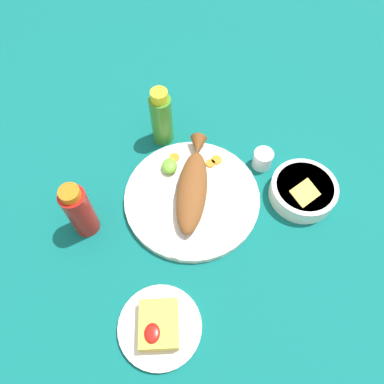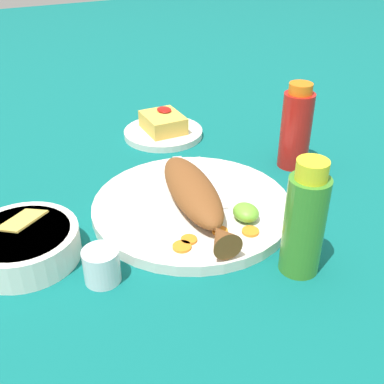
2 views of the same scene
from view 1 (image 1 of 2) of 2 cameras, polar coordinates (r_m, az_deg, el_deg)
The scene contains 16 objects.
ground_plane at distance 0.93m, azimuth 0.00°, elevation -1.17°, with size 4.00×4.00×0.00m, color #0C605B.
main_plate at distance 0.92m, azimuth 0.00°, elevation -0.90°, with size 0.33×0.33×0.02m, color silver.
fried_fish at distance 0.90m, azimuth 0.10°, elevation 0.93°, with size 0.28×0.10×0.05m.
fork_near at distance 0.87m, azimuth -1.18°, elevation -5.31°, with size 0.18×0.07×0.00m.
fork_far at distance 0.88m, azimuth -3.81°, elevation -4.14°, with size 0.18×0.05×0.00m.
carrot_slice_near at distance 0.97m, azimuth 3.76°, elevation 4.91°, with size 0.03×0.03×0.00m, color orange.
carrot_slice_mid at distance 0.96m, azimuth 2.84°, elevation 4.37°, with size 0.02×0.02×0.00m, color orange.
carrot_slice_far at distance 0.97m, azimuth -2.71°, elevation 5.29°, with size 0.03×0.03×0.00m, color orange.
carrot_slice_extra at distance 0.96m, azimuth -0.42°, elevation 4.33°, with size 0.02×0.02×0.00m, color orange.
lime_wedge_main at distance 0.94m, azimuth -3.45°, elevation 3.94°, with size 0.05×0.04×0.03m, color #6BB233.
hot_sauce_bottle_red at distance 0.86m, azimuth -16.76°, elevation -2.77°, with size 0.06×0.06×0.17m.
hot_sauce_bottle_green at distance 0.97m, azimuth -4.67°, elevation 11.20°, with size 0.06×0.06×0.17m.
salt_cup at distance 0.98m, azimuth 10.67°, elevation 4.84°, with size 0.05×0.05×0.05m.
side_plate_fries at distance 0.82m, azimuth -4.91°, elevation -19.81°, with size 0.17×0.17×0.01m, color silver.
fries_pile at distance 0.79m, azimuth -5.08°, elevation -19.52°, with size 0.09×0.08×0.04m.
guacamole_bowl at distance 0.95m, azimuth 16.61°, elevation 0.16°, with size 0.16×0.16×0.06m.
Camera 1 is at (0.44, -0.02, 0.81)m, focal length 35.00 mm.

